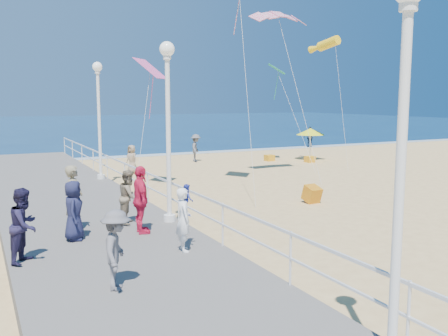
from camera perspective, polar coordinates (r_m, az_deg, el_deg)
name	(u,v)px	position (r m, az deg, el deg)	size (l,w,h in m)	color
ground	(313,216)	(17.89, 10.13, -5.38)	(160.00, 160.00, 0.00)	#DDB873
ocean	(51,126)	(79.70, -19.15, 4.56)	(160.00, 90.00, 0.05)	navy
surf_line	(139,156)	(36.19, -9.67, 1.39)	(160.00, 1.20, 0.04)	silver
boardwalk	(99,236)	(14.74, -14.14, -7.57)	(5.00, 44.00, 0.40)	slate
railing	(179,193)	(15.19, -5.22, -2.83)	(0.05, 42.00, 0.55)	white
lamp_post_near	(402,130)	(7.12, 19.71, 4.12)	(0.44, 0.44, 5.32)	white
lamp_post_mid	(168,113)	(14.83, -6.42, 6.27)	(0.44, 0.44, 5.32)	white
lamp_post_far	(99,108)	(23.47, -14.13, 6.67)	(0.44, 0.44, 5.32)	white
woman_holding_toddler	(184,220)	(12.15, -4.63, -5.90)	(0.57, 0.37, 1.56)	white
toddler_held	(187,200)	(12.24, -4.26, -3.61)	(0.37, 0.29, 0.77)	#2D3BAC
spectator_1	(129,197)	(15.03, -10.79, -3.25)	(0.78, 0.61, 1.60)	#7F6F58
spectator_2	(116,250)	(9.95, -12.19, -9.13)	(1.02, 0.59, 1.58)	#5F5D63
spectator_3	(141,200)	(13.83, -9.48, -3.61)	(1.10, 0.46, 1.87)	#D61A44
spectator_4	(74,211)	(13.60, -16.81, -4.68)	(0.77, 0.50, 1.58)	#1A1C3A
spectator_6	(74,199)	(14.46, -16.73, -3.36)	(0.68, 0.45, 1.86)	#7E7457
spectator_7	(24,225)	(12.16, -21.84, -6.09)	(0.83, 0.65, 1.71)	#1C1836
beach_walker_a	(196,148)	(32.47, -3.24, 2.30)	(1.16, 0.67, 1.80)	#59595E
beach_walker_b	(310,137)	(42.56, 9.81, 3.50)	(1.03, 0.43, 1.76)	#1B283B
beach_walker_c	(132,159)	(27.71, -10.50, 0.98)	(0.77, 0.50, 1.58)	gray
box_kite	(312,196)	(19.93, 10.01, -3.12)	(0.55, 0.55, 0.60)	#BF480B
beach_umbrella	(311,132)	(33.77, 9.86, 4.13)	(1.90, 1.90, 2.14)	white
beach_chair_left	(310,159)	(32.69, 9.78, 1.00)	(0.55, 0.55, 0.40)	orange
beach_chair_right	(269,158)	(33.09, 5.21, 1.16)	(0.55, 0.55, 0.40)	orange
kite_parafoil	(279,14)	(26.14, 6.33, 17.05)	(3.06, 0.90, 0.30)	#C41751
kite_windsock	(329,43)	(31.07, 11.87, 13.76)	(0.56, 0.56, 2.36)	yellow
kite_diamond_pink	(151,69)	(22.47, -8.38, 11.18)	(1.41, 1.41, 0.02)	#E4549B
kite_diamond_green	(277,69)	(32.31, 6.03, 11.19)	(1.22, 1.22, 0.02)	#229F67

